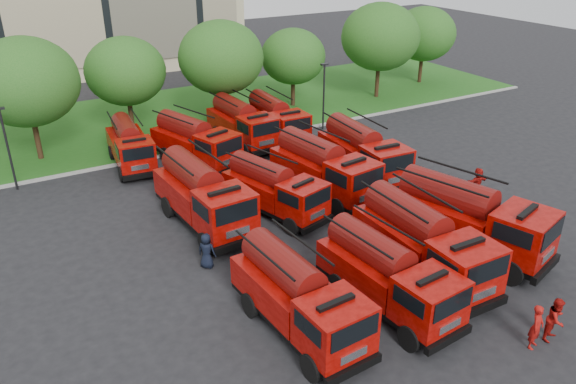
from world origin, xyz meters
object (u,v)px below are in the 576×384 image
object	(u,v)px
fire_truck_9	(195,142)
firefighter_4	(208,267)
fire_truck_7	(363,152)
firefighter_2	(505,269)
fire_truck_2	(422,242)
firefighter_0	(532,346)
fire_truck_1	(387,275)
fire_truck_5	(274,189)
fire_truck_6	(323,168)
firefighter_1	(551,338)
fire_truck_10	(242,123)
fire_truck_11	(275,119)
fire_truck_3	(469,218)
fire_truck_8	(130,145)
firefighter_5	(475,197)
fire_truck_4	(203,195)
firefighter_3	(478,245)
fire_truck_0	(298,296)

from	to	relation	value
fire_truck_9	firefighter_4	size ratio (longest dim) A/B	4.18
firefighter_4	fire_truck_7	bearing A→B (deg)	-110.92
firefighter_4	firefighter_2	bearing A→B (deg)	-162.67
fire_truck_7	fire_truck_2	bearing A→B (deg)	-109.57
firefighter_0	fire_truck_1	bearing A→B (deg)	103.19
fire_truck_5	fire_truck_6	bearing A→B (deg)	-5.28
firefighter_1	firefighter_4	xyz separation A→B (m)	(-9.59, 11.30, 0.00)
fire_truck_10	fire_truck_11	bearing A→B (deg)	-10.44
fire_truck_7	firefighter_2	distance (m)	11.97
fire_truck_7	fire_truck_11	xyz separation A→B (m)	(-1.39, 8.69, -0.12)
fire_truck_10	fire_truck_3	bearing A→B (deg)	-84.12
fire_truck_2	fire_truck_8	distance (m)	20.69
firefighter_0	firefighter_5	bearing A→B (deg)	31.08
firefighter_1	fire_truck_8	bearing A→B (deg)	96.22
fire_truck_4	fire_truck_5	xyz separation A→B (m)	(3.82, -0.75, -0.25)
fire_truck_11	firefighter_3	size ratio (longest dim) A/B	3.80
fire_truck_11	firefighter_0	bearing A→B (deg)	-94.33
fire_truck_1	firefighter_0	distance (m)	5.99
fire_truck_7	fire_truck_9	bearing A→B (deg)	142.64
firefighter_1	fire_truck_3	bearing A→B (deg)	59.52
fire_truck_4	firefighter_2	world-z (taller)	fire_truck_4
fire_truck_11	firefighter_4	world-z (taller)	fire_truck_11
fire_truck_7	fire_truck_8	world-z (taller)	fire_truck_7
fire_truck_4	fire_truck_6	distance (m)	7.43
fire_truck_6	fire_truck_10	size ratio (longest dim) A/B	1.09
fire_truck_2	firefighter_2	bearing A→B (deg)	-22.55
fire_truck_8	fire_truck_11	size ratio (longest dim) A/B	0.95
fire_truck_7	firefighter_4	world-z (taller)	fire_truck_7
fire_truck_9	fire_truck_6	bearing A→B (deg)	-76.99
fire_truck_3	fire_truck_4	xyz separation A→B (m)	(-10.03, 8.80, -0.06)
fire_truck_6	firefighter_3	size ratio (longest dim) A/B	4.26
fire_truck_1	firefighter_5	world-z (taller)	fire_truck_1
fire_truck_3	firefighter_0	distance (m)	7.20
fire_truck_8	fire_truck_9	world-z (taller)	fire_truck_9
fire_truck_10	firefighter_5	bearing A→B (deg)	-64.77
fire_truck_11	firefighter_0	distance (m)	24.84
fire_truck_0	fire_truck_3	bearing A→B (deg)	2.28
fire_truck_6	firefighter_0	size ratio (longest dim) A/B	4.14
fire_truck_5	firefighter_5	xyz separation A→B (m)	(11.19, -4.09, -1.48)
fire_truck_6	firefighter_4	world-z (taller)	fire_truck_6
fire_truck_6	fire_truck_7	size ratio (longest dim) A/B	1.03
fire_truck_5	fire_truck_2	bearing A→B (deg)	-87.48
fire_truck_6	fire_truck_5	bearing A→B (deg)	-177.44
fire_truck_11	fire_truck_2	bearing A→B (deg)	-97.45
fire_truck_1	fire_truck_11	distance (m)	20.72
fire_truck_2	fire_truck_11	distance (m)	19.10
fire_truck_1	firefighter_1	bearing A→B (deg)	-52.90
firefighter_0	firefighter_5	distance (m)	12.98
fire_truck_5	fire_truck_7	distance (m)	7.32
fire_truck_8	fire_truck_1	bearing A→B (deg)	-71.04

